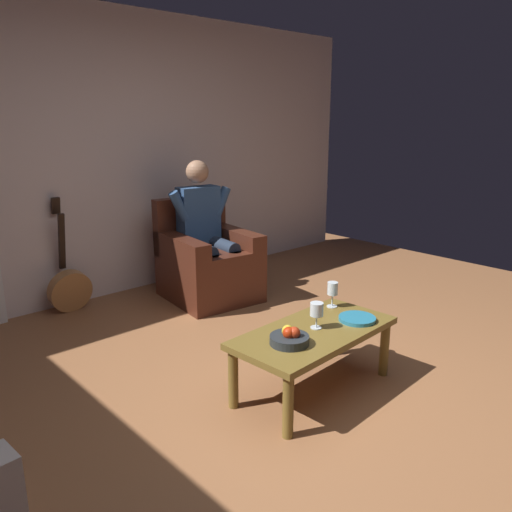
{
  "coord_description": "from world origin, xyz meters",
  "views": [
    {
      "loc": [
        2.17,
        1.67,
        1.65
      ],
      "look_at": [
        -0.28,
        -0.98,
        0.67
      ],
      "focal_mm": 35.94,
      "sensor_mm": 36.0,
      "label": 1
    }
  ],
  "objects_px": {
    "coffee_table": "(314,339)",
    "decorative_dish": "(357,319)",
    "person_seated": "(205,226)",
    "guitar": "(69,287)",
    "armchair": "(207,264)",
    "wine_glass_far": "(333,290)",
    "wine_glass_near": "(317,311)",
    "fruit_bowl": "(290,338)"
  },
  "relations": [
    {
      "from": "coffee_table",
      "to": "decorative_dish",
      "type": "bearing_deg",
      "value": 163.98
    },
    {
      "from": "person_seated",
      "to": "guitar",
      "type": "bearing_deg",
      "value": -17.23
    },
    {
      "from": "armchair",
      "to": "coffee_table",
      "type": "height_order",
      "value": "armchair"
    },
    {
      "from": "armchair",
      "to": "decorative_dish",
      "type": "relative_size",
      "value": 3.92
    },
    {
      "from": "person_seated",
      "to": "wine_glass_far",
      "type": "bearing_deg",
      "value": 90.64
    },
    {
      "from": "wine_glass_near",
      "to": "decorative_dish",
      "type": "height_order",
      "value": "wine_glass_near"
    },
    {
      "from": "person_seated",
      "to": "wine_glass_near",
      "type": "xyz_separation_m",
      "value": [
        0.55,
        1.82,
        -0.16
      ]
    },
    {
      "from": "coffee_table",
      "to": "wine_glass_far",
      "type": "distance_m",
      "value": 0.46
    },
    {
      "from": "wine_glass_far",
      "to": "guitar",
      "type": "bearing_deg",
      "value": -67.11
    },
    {
      "from": "wine_glass_near",
      "to": "wine_glass_far",
      "type": "relative_size",
      "value": 0.93
    },
    {
      "from": "coffee_table",
      "to": "decorative_dish",
      "type": "height_order",
      "value": "decorative_dish"
    },
    {
      "from": "wine_glass_near",
      "to": "person_seated",
      "type": "bearing_deg",
      "value": -106.77
    },
    {
      "from": "armchair",
      "to": "wine_glass_near",
      "type": "bearing_deg",
      "value": 80.46
    },
    {
      "from": "coffee_table",
      "to": "wine_glass_far",
      "type": "relative_size",
      "value": 6.21
    },
    {
      "from": "guitar",
      "to": "decorative_dish",
      "type": "relative_size",
      "value": 4.27
    },
    {
      "from": "person_seated",
      "to": "fruit_bowl",
      "type": "xyz_separation_m",
      "value": [
        0.83,
        1.87,
        -0.23
      ]
    },
    {
      "from": "guitar",
      "to": "fruit_bowl",
      "type": "xyz_separation_m",
      "value": [
        -0.28,
        2.38,
        0.22
      ]
    },
    {
      "from": "wine_glass_far",
      "to": "decorative_dish",
      "type": "relative_size",
      "value": 0.75
    },
    {
      "from": "wine_glass_near",
      "to": "decorative_dish",
      "type": "bearing_deg",
      "value": 160.97
    },
    {
      "from": "person_seated",
      "to": "fruit_bowl",
      "type": "distance_m",
      "value": 2.06
    },
    {
      "from": "decorative_dish",
      "to": "person_seated",
      "type": "bearing_deg",
      "value": -97.93
    },
    {
      "from": "person_seated",
      "to": "coffee_table",
      "type": "height_order",
      "value": "person_seated"
    },
    {
      "from": "wine_glass_far",
      "to": "person_seated",
      "type": "bearing_deg",
      "value": -96.7
    },
    {
      "from": "wine_glass_far",
      "to": "decorative_dish",
      "type": "distance_m",
      "value": 0.29
    },
    {
      "from": "guitar",
      "to": "wine_glass_near",
      "type": "height_order",
      "value": "guitar"
    },
    {
      "from": "fruit_bowl",
      "to": "guitar",
      "type": "bearing_deg",
      "value": -83.37
    },
    {
      "from": "person_seated",
      "to": "wine_glass_near",
      "type": "relative_size",
      "value": 7.78
    },
    {
      "from": "coffee_table",
      "to": "decorative_dish",
      "type": "xyz_separation_m",
      "value": [
        -0.31,
        0.09,
        0.07
      ]
    },
    {
      "from": "guitar",
      "to": "wine_glass_near",
      "type": "bearing_deg",
      "value": 103.49
    },
    {
      "from": "coffee_table",
      "to": "guitar",
      "type": "distance_m",
      "value": 2.4
    },
    {
      "from": "coffee_table",
      "to": "person_seated",
      "type": "bearing_deg",
      "value": -107.44
    },
    {
      "from": "wine_glass_near",
      "to": "decorative_dish",
      "type": "distance_m",
      "value": 0.31
    },
    {
      "from": "person_seated",
      "to": "guitar",
      "type": "distance_m",
      "value": 1.3
    },
    {
      "from": "decorative_dish",
      "to": "fruit_bowl",
      "type": "bearing_deg",
      "value": -5.21
    },
    {
      "from": "coffee_table",
      "to": "decorative_dish",
      "type": "relative_size",
      "value": 4.65
    },
    {
      "from": "armchair",
      "to": "coffee_table",
      "type": "distance_m",
      "value": 1.9
    },
    {
      "from": "wine_glass_near",
      "to": "wine_glass_far",
      "type": "height_order",
      "value": "wine_glass_far"
    },
    {
      "from": "wine_glass_near",
      "to": "fruit_bowl",
      "type": "distance_m",
      "value": 0.3
    },
    {
      "from": "decorative_dish",
      "to": "coffee_table",
      "type": "bearing_deg",
      "value": -16.02
    },
    {
      "from": "decorative_dish",
      "to": "wine_glass_far",
      "type": "bearing_deg",
      "value": -105.49
    },
    {
      "from": "guitar",
      "to": "wine_glass_near",
      "type": "relative_size",
      "value": 6.11
    },
    {
      "from": "armchair",
      "to": "wine_glass_near",
      "type": "height_order",
      "value": "armchair"
    }
  ]
}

